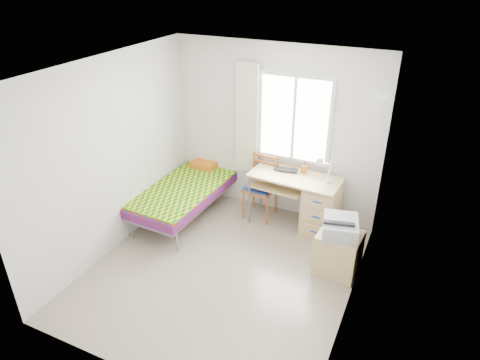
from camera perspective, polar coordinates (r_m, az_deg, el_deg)
name	(u,v)px	position (r m, az deg, el deg)	size (l,w,h in m)	color
floor	(223,270)	(5.68, -2.31, -11.87)	(3.50, 3.50, 0.00)	#BCAD93
ceiling	(218,69)	(4.50, -2.95, 14.58)	(3.50, 3.50, 0.00)	white
wall_back	(275,132)	(6.42, 4.63, 6.43)	(3.20, 3.20, 0.00)	silver
wall_left	(111,157)	(5.81, -16.78, 2.92)	(3.50, 3.50, 0.00)	silver
wall_right	(360,213)	(4.54, 15.72, -4.20)	(3.50, 3.50, 0.00)	silver
window	(294,119)	(6.22, 7.25, 8.05)	(1.10, 0.04, 1.30)	white
curtain	(247,120)	(6.45, 0.94, 8.06)	(0.35, 0.05, 1.70)	beige
floating_shelf	(383,94)	(5.50, 18.53, 10.81)	(0.20, 0.32, 0.03)	white
bed	(189,188)	(6.68, -6.87, -1.09)	(1.03, 2.05, 0.87)	gray
desk	(317,204)	(6.29, 10.21, -3.17)	(1.34, 0.68, 0.81)	tan
chair	(262,183)	(6.51, 2.97, -0.41)	(0.47, 0.47, 0.99)	#9C411E
cabinet	(338,253)	(5.63, 12.93, -9.44)	(0.57, 0.51, 0.57)	tan
printer	(340,227)	(5.41, 13.24, -6.08)	(0.52, 0.56, 0.21)	#A4A7AB
laptop	(285,171)	(6.29, 6.03, 1.18)	(0.36, 0.23, 0.03)	black
pen_cup	(304,169)	(6.29, 8.55, 1.44)	(0.09, 0.09, 0.11)	orange
task_lamp	(324,168)	(5.92, 11.09, 1.62)	(0.22, 0.32, 0.41)	white
book	(279,187)	(6.35, 5.19, -0.94)	(0.18, 0.25, 0.02)	gray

